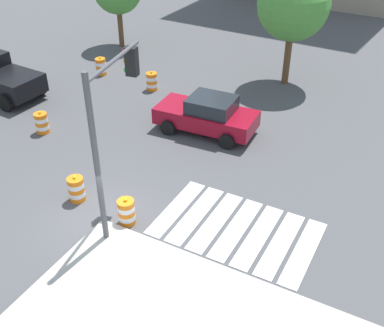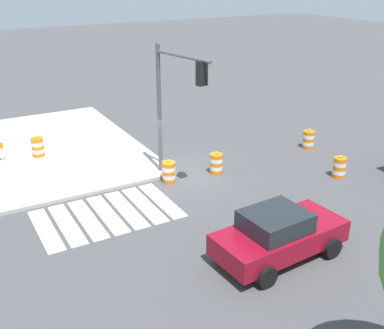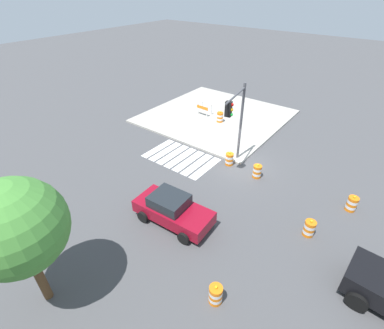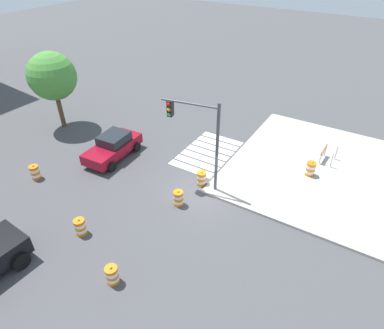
# 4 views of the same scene
# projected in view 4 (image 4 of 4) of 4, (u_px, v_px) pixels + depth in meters

# --- Properties ---
(ground_plane) EXTENTS (120.00, 120.00, 0.00)m
(ground_plane) POSITION_uv_depth(u_px,v_px,m) (201.00, 193.00, 19.47)
(ground_plane) COLOR #474749
(sidewalk_corner) EXTENTS (12.00, 12.00, 0.15)m
(sidewalk_corner) POSITION_uv_depth(u_px,v_px,m) (329.00, 172.00, 21.06)
(sidewalk_corner) COLOR #ADA89E
(sidewalk_corner) RESTS_ON ground
(crosswalk_stripes) EXTENTS (5.10, 3.20, 0.02)m
(crosswalk_stripes) POSITION_uv_depth(u_px,v_px,m) (208.00, 153.00, 23.03)
(crosswalk_stripes) COLOR silver
(crosswalk_stripes) RESTS_ON ground
(sports_car) EXTENTS (4.40, 2.33, 1.63)m
(sports_car) POSITION_uv_depth(u_px,v_px,m) (113.00, 146.00, 22.20)
(sports_car) COLOR maroon
(sports_car) RESTS_ON ground
(traffic_barrel_crosswalk_end) EXTENTS (0.56, 0.56, 1.02)m
(traffic_barrel_crosswalk_end) POSITION_uv_depth(u_px,v_px,m) (35.00, 172.00, 20.39)
(traffic_barrel_crosswalk_end) COLOR orange
(traffic_barrel_crosswalk_end) RESTS_ON ground
(traffic_barrel_median_near) EXTENTS (0.56, 0.56, 1.02)m
(traffic_barrel_median_near) POSITION_uv_depth(u_px,v_px,m) (112.00, 275.00, 14.23)
(traffic_barrel_median_near) COLOR orange
(traffic_barrel_median_near) RESTS_ON ground
(traffic_barrel_median_far) EXTENTS (0.56, 0.56, 1.02)m
(traffic_barrel_median_far) POSITION_uv_depth(u_px,v_px,m) (178.00, 198.00, 18.38)
(traffic_barrel_median_far) COLOR orange
(traffic_barrel_median_far) RESTS_ON ground
(traffic_barrel_far_curb) EXTENTS (0.56, 0.56, 1.02)m
(traffic_barrel_far_curb) POSITION_uv_depth(u_px,v_px,m) (202.00, 178.00, 19.86)
(traffic_barrel_far_curb) COLOR orange
(traffic_barrel_far_curb) RESTS_ON ground
(traffic_barrel_lane_center) EXTENTS (0.56, 0.56, 1.02)m
(traffic_barrel_lane_center) POSITION_uv_depth(u_px,v_px,m) (80.00, 227.00, 16.58)
(traffic_barrel_lane_center) COLOR orange
(traffic_barrel_lane_center) RESTS_ON ground
(traffic_barrel_on_sidewalk) EXTENTS (0.56, 0.56, 1.02)m
(traffic_barrel_on_sidewalk) POSITION_uv_depth(u_px,v_px,m) (311.00, 169.00, 20.44)
(traffic_barrel_on_sidewalk) COLOR orange
(traffic_barrel_on_sidewalk) RESTS_ON sidewalk_corner
(construction_barricade) EXTENTS (1.30, 0.84, 1.00)m
(construction_barricade) POSITION_uv_depth(u_px,v_px,m) (326.00, 153.00, 21.69)
(construction_barricade) COLOR silver
(construction_barricade) RESTS_ON sidewalk_corner
(traffic_light_pole) EXTENTS (0.85, 3.25, 5.50)m
(traffic_light_pole) POSITION_uv_depth(u_px,v_px,m) (198.00, 130.00, 17.72)
(traffic_light_pole) COLOR #4C4C51
(traffic_light_pole) RESTS_ON sidewalk_corner
(street_tree_streetside_near) EXTENTS (3.52, 3.52, 5.83)m
(street_tree_streetside_near) POSITION_uv_depth(u_px,v_px,m) (52.00, 76.00, 24.02)
(street_tree_streetside_near) COLOR brown
(street_tree_streetside_near) RESTS_ON ground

